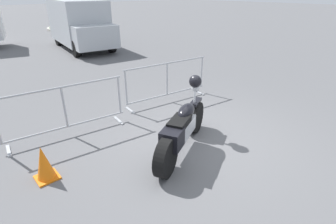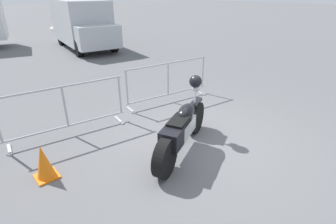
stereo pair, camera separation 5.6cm
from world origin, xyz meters
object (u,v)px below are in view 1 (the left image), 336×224
delivery_van (79,23)px  traffic_cone (44,163)px  motorcycle (183,127)px  crowd_barrier_near (65,111)px  crowd_barrier_far (167,82)px

delivery_van → traffic_cone: bearing=-20.3°
motorcycle → crowd_barrier_near: (-1.37, 1.97, 0.07)m
crowd_barrier_near → traffic_cone: 1.42m
crowd_barrier_far → delivery_van: delivery_van is taller
motorcycle → delivery_van: 10.68m
traffic_cone → motorcycle: bearing=-21.2°
crowd_barrier_near → crowd_barrier_far: 2.73m
delivery_van → traffic_cone: delivery_van is taller
motorcycle → traffic_cone: bearing=132.8°
crowd_barrier_near → motorcycle: bearing=-55.3°
crowd_barrier_near → delivery_van: 9.33m
crowd_barrier_near → traffic_cone: crowd_barrier_near is taller
motorcycle → crowd_barrier_far: size_ratio=0.85×
motorcycle → crowd_barrier_near: 2.40m
traffic_cone → delivery_van: bearing=61.8°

